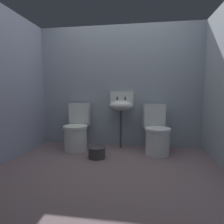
% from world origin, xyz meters
% --- Properties ---
extents(ground_plane, '(3.32, 2.50, 0.08)m').
position_xyz_m(ground_plane, '(0.00, 0.00, -0.04)').
color(ground_plane, slate).
extents(wall_back, '(3.32, 0.10, 2.16)m').
position_xyz_m(wall_back, '(0.00, 1.10, 1.08)').
color(wall_back, '#919DAC').
rests_on(wall_back, ground).
extents(wall_left, '(0.10, 2.30, 2.16)m').
position_xyz_m(wall_left, '(-1.51, 0.10, 1.08)').
color(wall_left, '#9198B3').
rests_on(wall_left, ground).
extents(toilet_left, '(0.42, 0.61, 0.78)m').
position_xyz_m(toilet_left, '(-0.68, 0.70, 0.32)').
color(toilet_left, white).
rests_on(toilet_left, ground).
extents(toilet_right, '(0.47, 0.64, 0.78)m').
position_xyz_m(toilet_right, '(0.66, 0.70, 0.32)').
color(toilet_right, silver).
rests_on(toilet_right, ground).
extents(sink, '(0.42, 0.35, 0.99)m').
position_xyz_m(sink, '(0.06, 0.89, 0.75)').
color(sink, '#413F40').
rests_on(sink, ground).
extents(bucket, '(0.27, 0.27, 0.17)m').
position_xyz_m(bucket, '(-0.24, 0.30, 0.09)').
color(bucket, '#413F40').
rests_on(bucket, ground).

